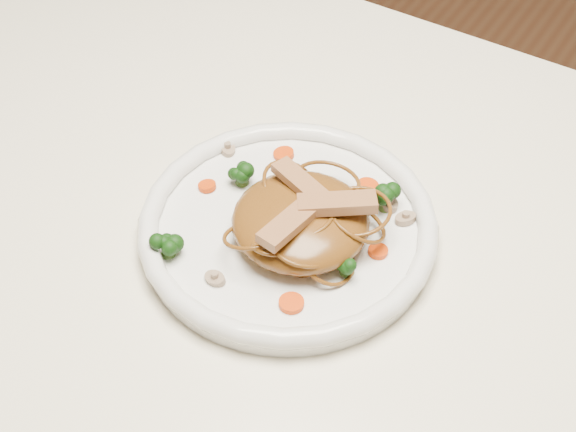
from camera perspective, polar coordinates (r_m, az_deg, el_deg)
The scene contains 19 objects.
table at distance 0.87m, azimuth 3.06°, elevation -6.76°, with size 1.20×0.80×0.75m.
plate at distance 0.80m, azimuth -0.00°, elevation -1.08°, with size 0.28×0.28×0.02m, color white.
noodle_mound at distance 0.77m, azimuth 0.87°, elevation -0.32°, with size 0.13×0.13×0.04m, color brown.
chicken_a at distance 0.75m, azimuth 3.37°, elevation 0.86°, with size 0.07×0.02×0.01m, color #A6764E.
chicken_b at distance 0.78m, azimuth 0.78°, elevation 2.40°, with size 0.06×0.02×0.01m, color #A6764E.
chicken_c at distance 0.74m, azimuth 0.12°, elevation -0.48°, with size 0.07×0.02×0.01m, color #A6764E.
broccoli_0 at distance 0.81m, azimuth 6.73°, elevation 1.36°, with size 0.03×0.03×0.03m, color #133A0C, non-canonical shape.
broccoli_1 at distance 0.83m, azimuth -3.18°, elevation 2.98°, with size 0.02×0.02×0.03m, color #133A0C, non-canonical shape.
broccoli_2 at distance 0.77m, azimuth -8.27°, elevation -1.93°, with size 0.02×0.02×0.03m, color #133A0C, non-canonical shape.
broccoli_3 at distance 0.75m, azimuth 4.10°, elevation -3.10°, with size 0.03×0.03×0.03m, color #133A0C, non-canonical shape.
carrot_0 at distance 0.84m, azimuth 5.47°, elevation 2.03°, with size 0.02×0.02×0.01m, color #EA3E08.
carrot_1 at distance 0.84m, azimuth -5.54°, elevation 2.05°, with size 0.02×0.02×0.01m, color #EA3E08.
carrot_2 at distance 0.78m, azimuth 6.16°, elevation -2.39°, with size 0.02×0.02×0.01m, color #EA3E08.
carrot_3 at distance 0.87m, azimuth -0.30°, elevation 4.25°, with size 0.02×0.02×0.01m, color #EA3E08.
carrot_4 at distance 0.74m, azimuth 0.23°, elevation -5.96°, with size 0.02×0.02×0.01m, color #EA3E08.
mushroom_0 at distance 0.75m, azimuth -4.99°, elevation -4.27°, with size 0.02×0.02×0.01m, color tan.
mushroom_1 at distance 0.81m, azimuth 8.00°, elevation -0.17°, with size 0.02×0.02×0.01m, color tan.
mushroom_2 at distance 0.87m, azimuth -4.13°, elevation 4.59°, with size 0.02×0.02×0.01m, color tan.
mushroom_3 at distance 0.82m, azimuth 6.91°, elevation 0.85°, with size 0.02×0.02×0.01m, color tan.
Camera 1 is at (0.24, -0.47, 1.35)m, focal length 52.15 mm.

